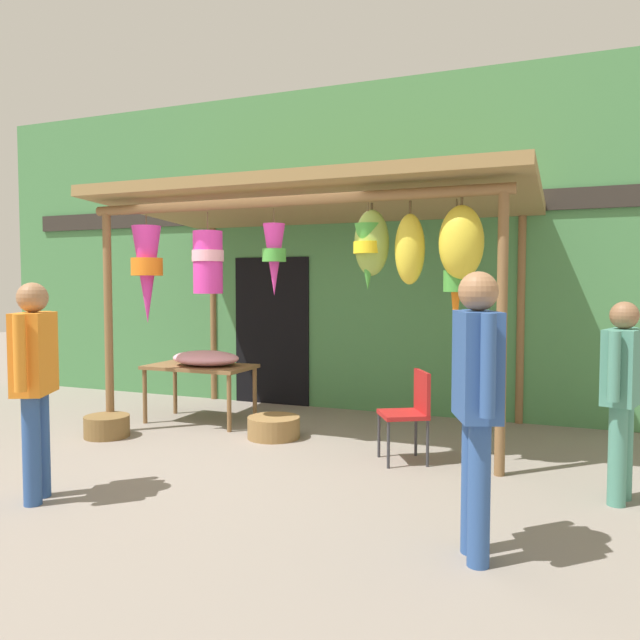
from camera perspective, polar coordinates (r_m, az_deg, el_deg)
ground_plane at (r=6.43m, az=-6.81°, el=-11.43°), size 30.00×30.00×0.00m
shop_facade at (r=8.27m, az=0.63°, el=6.46°), size 10.67×0.29×4.18m
market_stall_canopy at (r=6.79m, az=-0.29°, el=9.26°), size 4.66×2.66×2.69m
display_table at (r=7.48m, az=-10.99°, el=-4.66°), size 1.24×0.70×0.68m
flower_heap_on_table at (r=7.39m, az=-10.40°, el=-3.48°), size 0.83×0.58×0.17m
folding_chair at (r=5.80m, az=8.37°, el=-7.98°), size 0.55×0.55×0.84m
wicker_basket_by_table at (r=6.70m, az=-4.29°, el=-9.82°), size 0.56×0.56×0.23m
wicker_basket_spare at (r=7.10m, az=-19.03°, el=-9.23°), size 0.47×0.47×0.23m
vendor_in_orange at (r=5.14m, az=26.08°, el=-5.47°), size 0.33×0.57×1.51m
customer_foreground at (r=3.76m, az=14.24°, el=-6.29°), size 0.35×0.56×1.71m
shopper_by_bananas at (r=5.11m, az=-24.80°, el=-4.44°), size 0.37×0.54×1.65m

